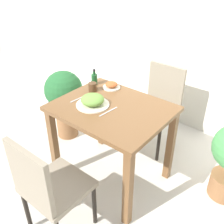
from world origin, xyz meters
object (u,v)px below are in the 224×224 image
object	(u,v)px
side_plate	(111,85)
sauce_bottle	(94,79)
food_plate	(93,101)
chair_near	(48,186)
potted_plant_left	(64,96)
chair_far	(159,103)
drink_cup	(93,87)

from	to	relation	value
side_plate	sauce_bottle	distance (m)	0.19
food_plate	sauce_bottle	world-z (taller)	sauce_bottle
chair_near	potted_plant_left	bearing A→B (deg)	-47.16
chair_near	side_plate	world-z (taller)	chair_near
food_plate	chair_far	bearing A→B (deg)	76.99
chair_near	food_plate	bearing A→B (deg)	-74.74
side_plate	potted_plant_left	bearing A→B (deg)	-173.24
drink_cup	chair_near	bearing A→B (deg)	-67.28
side_plate	sauce_bottle	world-z (taller)	sauce_bottle
food_plate	chair_near	bearing A→B (deg)	-74.74
food_plate	side_plate	world-z (taller)	food_plate
food_plate	drink_cup	xyz separation A→B (m)	(-0.18, 0.19, -0.00)
chair_near	side_plate	size ratio (longest dim) A/B	5.49
chair_far	food_plate	xyz separation A→B (m)	(-0.19, -0.81, 0.31)
drink_cup	sauce_bottle	xyz separation A→B (m)	(-0.08, 0.11, 0.02)
chair_near	sauce_bottle	size ratio (longest dim) A/B	5.68
chair_far	potted_plant_left	bearing A→B (deg)	-148.68
chair_near	potted_plant_left	world-z (taller)	chair_near
potted_plant_left	sauce_bottle	bearing A→B (deg)	4.30
food_plate	drink_cup	bearing A→B (deg)	132.69
food_plate	sauce_bottle	bearing A→B (deg)	130.15
food_plate	potted_plant_left	bearing A→B (deg)	158.33
chair_near	chair_far	size ratio (longest dim) A/B	1.00
side_plate	food_plate	bearing A→B (deg)	-76.78
chair_near	potted_plant_left	size ratio (longest dim) A/B	1.12
sauce_bottle	food_plate	bearing A→B (deg)	-49.85
food_plate	potted_plant_left	distance (m)	0.81
food_plate	side_plate	xyz separation A→B (m)	(-0.08, 0.35, -0.02)
food_plate	drink_cup	world-z (taller)	food_plate
chair_far	drink_cup	distance (m)	0.78
chair_far	drink_cup	size ratio (longest dim) A/B	11.34
side_plate	potted_plant_left	size ratio (longest dim) A/B	0.20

